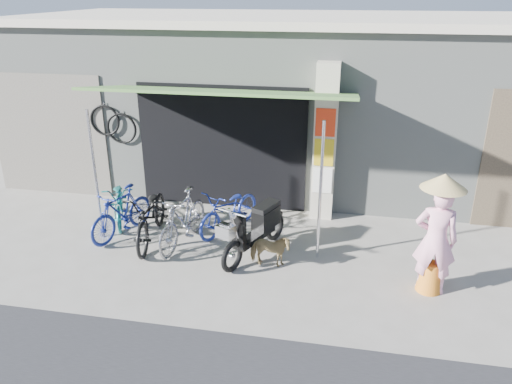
% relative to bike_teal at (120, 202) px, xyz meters
% --- Properties ---
extents(ground, '(80.00, 80.00, 0.00)m').
position_rel_bike_teal_xyz_m(ground, '(2.96, -1.44, -0.41)').
color(ground, gray).
rests_on(ground, ground).
extents(bicycle_shop, '(12.30, 5.30, 3.66)m').
position_rel_bike_teal_xyz_m(bicycle_shop, '(2.95, 3.65, 1.42)').
color(bicycle_shop, gray).
rests_on(bicycle_shop, ground).
extents(shop_pillar, '(0.42, 0.44, 3.00)m').
position_rel_bike_teal_xyz_m(shop_pillar, '(3.81, 1.01, 1.09)').
color(shop_pillar, beige).
rests_on(shop_pillar, ground).
extents(awning, '(4.60, 1.88, 2.72)m').
position_rel_bike_teal_xyz_m(awning, '(2.05, 0.19, 2.10)').
color(awning, '#436C31').
rests_on(awning, ground).
extents(neighbour_left, '(2.60, 0.06, 2.60)m').
position_rel_bike_teal_xyz_m(neighbour_left, '(-2.04, 1.15, 0.89)').
color(neighbour_left, '#6B665B').
rests_on(neighbour_left, ground).
extents(bike_teal, '(1.14, 1.65, 0.82)m').
position_rel_bike_teal_xyz_m(bike_teal, '(0.00, 0.00, 0.00)').
color(bike_teal, '#176969').
rests_on(bike_teal, ground).
extents(bike_blue, '(0.90, 1.58, 0.92)m').
position_rel_bike_teal_xyz_m(bike_blue, '(0.31, -0.56, 0.05)').
color(bike_blue, navy).
rests_on(bike_blue, ground).
extents(bike_black, '(0.92, 1.96, 0.99)m').
position_rel_bike_teal_xyz_m(bike_black, '(0.91, -0.64, 0.08)').
color(bike_black, black).
rests_on(bike_black, ground).
extents(bike_silver, '(0.74, 1.70, 0.99)m').
position_rel_bike_teal_xyz_m(bike_silver, '(1.51, -0.69, 0.08)').
color(bike_silver, '#9E9DA2').
rests_on(bike_silver, ground).
extents(bike_navy, '(1.21, 1.69, 0.84)m').
position_rel_bike_teal_xyz_m(bike_navy, '(2.17, 0.01, 0.01)').
color(bike_navy, '#213399').
rests_on(bike_navy, ground).
extents(street_dog, '(0.68, 0.31, 0.57)m').
position_rel_bike_teal_xyz_m(street_dog, '(3.12, -1.14, -0.13)').
color(street_dog, '#A07F54').
rests_on(street_dog, ground).
extents(moped, '(0.88, 1.74, 1.03)m').
position_rel_bike_teal_xyz_m(moped, '(2.82, -0.77, 0.06)').
color(moped, black).
rests_on(moped, ground).
extents(nun, '(0.65, 0.64, 1.86)m').
position_rel_bike_teal_xyz_m(nun, '(5.58, -1.38, 0.50)').
color(nun, '#F6A6C2').
rests_on(nun, ground).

